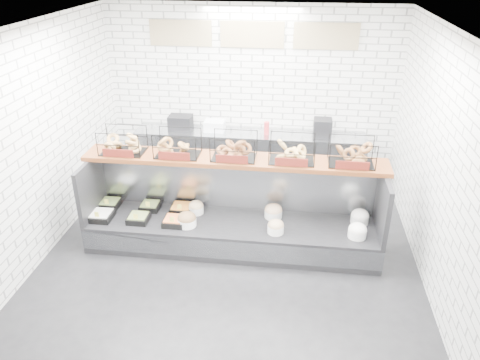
# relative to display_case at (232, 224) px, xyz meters

# --- Properties ---
(ground) EXTENTS (5.50, 5.50, 0.00)m
(ground) POSITION_rel_display_case_xyz_m (0.01, -0.35, -0.33)
(ground) COLOR black
(ground) RESTS_ON ground
(room_shell) EXTENTS (5.02, 5.51, 3.01)m
(room_shell) POSITION_rel_display_case_xyz_m (0.01, 0.26, 1.73)
(room_shell) COLOR white
(room_shell) RESTS_ON ground
(display_case) EXTENTS (4.00, 0.90, 1.20)m
(display_case) POSITION_rel_display_case_xyz_m (0.00, 0.00, 0.00)
(display_case) COLOR black
(display_case) RESTS_ON ground
(bagel_shelf) EXTENTS (4.10, 0.50, 0.40)m
(bagel_shelf) POSITION_rel_display_case_xyz_m (0.01, 0.17, 1.06)
(bagel_shelf) COLOR #4F2510
(bagel_shelf) RESTS_ON display_case
(prep_counter) EXTENTS (4.00, 0.60, 1.20)m
(prep_counter) POSITION_rel_display_case_xyz_m (0.00, 2.08, 0.14)
(prep_counter) COLOR #93969B
(prep_counter) RESTS_ON ground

